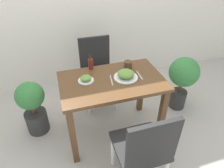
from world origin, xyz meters
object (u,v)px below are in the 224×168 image
object	(u,v)px
side_plate	(86,79)
chair_near	(144,148)
potted_plant_right	(183,77)
drink_cup	(128,65)
chair_far	(97,68)
food_plate	(126,75)
potted_plant_left	(33,106)
sauce_bottle	(91,63)

from	to	relation	value
side_plate	chair_near	bearing A→B (deg)	-66.94
side_plate	potted_plant_right	bearing A→B (deg)	5.79
drink_cup	side_plate	bearing A→B (deg)	-167.90
chair_far	food_plate	bearing A→B (deg)	-77.10
drink_cup	potted_plant_right	distance (m)	0.82
chair_near	chair_far	world-z (taller)	same
potted_plant_left	potted_plant_right	world-z (taller)	potted_plant_right
chair_far	side_plate	distance (m)	0.69
sauce_bottle	drink_cup	bearing A→B (deg)	-17.63
potted_plant_right	chair_far	bearing A→B (deg)	154.65
potted_plant_left	chair_near	bearing A→B (deg)	-47.24
food_plate	side_plate	world-z (taller)	food_plate
potted_plant_right	side_plate	bearing A→B (deg)	-174.21
side_plate	potted_plant_left	xyz separation A→B (m)	(-0.58, 0.23, -0.39)
side_plate	potted_plant_left	size ratio (longest dim) A/B	0.23
chair_far	chair_near	bearing A→B (deg)	-87.08
drink_cup	sauce_bottle	bearing A→B (deg)	162.37
food_plate	potted_plant_right	bearing A→B (deg)	12.35
chair_near	chair_far	size ratio (longest dim) A/B	1.00
side_plate	potted_plant_right	size ratio (longest dim) A/B	0.21
chair_near	potted_plant_right	bearing A→B (deg)	-137.29
food_plate	potted_plant_right	xyz separation A→B (m)	(0.84, 0.18, -0.30)
food_plate	sauce_bottle	xyz separation A→B (m)	(-0.29, 0.28, 0.03)
side_plate	potted_plant_right	distance (m)	1.27
chair_near	potted_plant_right	distance (m)	1.26
drink_cup	chair_far	bearing A→B (deg)	115.25
side_plate	potted_plant_left	bearing A→B (deg)	157.96
sauce_bottle	potted_plant_right	distance (m)	1.19
food_plate	side_plate	distance (m)	0.40
sauce_bottle	side_plate	bearing A→B (deg)	-113.66
chair_near	potted_plant_left	size ratio (longest dim) A/B	1.34
sauce_bottle	potted_plant_left	xyz separation A→B (m)	(-0.68, 0.01, -0.43)
food_plate	potted_plant_left	bearing A→B (deg)	163.17
potted_plant_left	chair_far	bearing A→B (deg)	23.60
chair_far	side_plate	bearing A→B (deg)	-112.17
side_plate	drink_cup	xyz separation A→B (m)	(0.47, 0.10, 0.02)
sauce_bottle	chair_near	bearing A→B (deg)	-77.38
chair_far	potted_plant_left	world-z (taller)	chair_far
potted_plant_left	potted_plant_right	size ratio (longest dim) A/B	0.91
chair_near	food_plate	world-z (taller)	chair_near
chair_near	chair_far	distance (m)	1.32
food_plate	potted_plant_left	size ratio (longest dim) A/B	0.36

